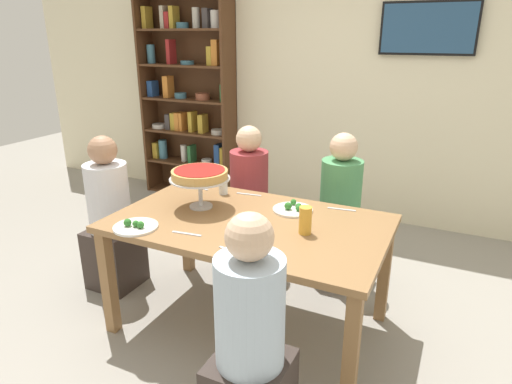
{
  "coord_description": "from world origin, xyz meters",
  "views": [
    {
      "loc": [
        1.1,
        -2.2,
        1.8
      ],
      "look_at": [
        0.0,
        0.1,
        0.89
      ],
      "focal_mm": 31.07,
      "sensor_mm": 36.0,
      "label": 1
    }
  ],
  "objects_px": {
    "salad_plate_far_diner": "(135,226)",
    "cutlery_spare_fork": "(187,234)",
    "cutlery_knife_near": "(249,194)",
    "diner_near_right": "(250,353)",
    "cutlery_knife_far": "(199,187)",
    "deep_dish_pizza_stand": "(200,176)",
    "beer_glass_amber_tall": "(305,220)",
    "diner_far_left": "(249,207)",
    "cutlery_fork_near": "(233,251)",
    "salad_plate_near_diner": "(293,209)",
    "cutlery_fork_far": "(342,209)",
    "water_glass_clear_near": "(223,187)",
    "diner_far_right": "(339,219)",
    "diner_head_west": "(111,224)",
    "dining_table": "(249,233)",
    "bookshelf": "(189,97)",
    "television": "(428,28)"
  },
  "relations": [
    {
      "from": "bookshelf",
      "to": "salad_plate_near_diner",
      "type": "xyz_separation_m",
      "value": [
        1.94,
        -1.75,
        -0.38
      ]
    },
    {
      "from": "deep_dish_pizza_stand",
      "to": "beer_glass_amber_tall",
      "type": "relative_size",
      "value": 2.44
    },
    {
      "from": "cutlery_knife_near",
      "to": "cutlery_fork_far",
      "type": "relative_size",
      "value": 1.0
    },
    {
      "from": "diner_far_left",
      "to": "cutlery_fork_far",
      "type": "distance_m",
      "value": 0.94
    },
    {
      "from": "diner_far_left",
      "to": "cutlery_fork_near",
      "type": "bearing_deg",
      "value": 22.62
    },
    {
      "from": "diner_head_west",
      "to": "diner_far_right",
      "type": "bearing_deg",
      "value": 28.72
    },
    {
      "from": "diner_far_left",
      "to": "cutlery_knife_far",
      "type": "height_order",
      "value": "diner_far_left"
    },
    {
      "from": "diner_far_right",
      "to": "cutlery_fork_far",
      "type": "distance_m",
      "value": 0.49
    },
    {
      "from": "cutlery_fork_far",
      "to": "cutlery_knife_far",
      "type": "height_order",
      "value": "same"
    },
    {
      "from": "television",
      "to": "cutlery_knife_far",
      "type": "bearing_deg",
      "value": -126.66
    },
    {
      "from": "deep_dish_pizza_stand",
      "to": "water_glass_clear_near",
      "type": "relative_size",
      "value": 3.63
    },
    {
      "from": "diner_far_left",
      "to": "cutlery_fork_near",
      "type": "distance_m",
      "value": 1.29
    },
    {
      "from": "bookshelf",
      "to": "cutlery_knife_near",
      "type": "distance_m",
      "value": 2.27
    },
    {
      "from": "diner_near_right",
      "to": "cutlery_knife_near",
      "type": "height_order",
      "value": "diner_near_right"
    },
    {
      "from": "beer_glass_amber_tall",
      "to": "cutlery_fork_near",
      "type": "distance_m",
      "value": 0.46
    },
    {
      "from": "bookshelf",
      "to": "cutlery_spare_fork",
      "type": "xyz_separation_m",
      "value": [
        1.52,
        -2.34,
        -0.39
      ]
    },
    {
      "from": "water_glass_clear_near",
      "to": "bookshelf",
      "type": "bearing_deg",
      "value": 129.67
    },
    {
      "from": "diner_head_west",
      "to": "salad_plate_near_diner",
      "type": "distance_m",
      "value": 1.36
    },
    {
      "from": "diner_near_right",
      "to": "cutlery_knife_far",
      "type": "bearing_deg",
      "value": 40.39
    },
    {
      "from": "television",
      "to": "cutlery_knife_far",
      "type": "height_order",
      "value": "television"
    },
    {
      "from": "salad_plate_far_diner",
      "to": "salad_plate_near_diner",
      "type": "bearing_deg",
      "value": 41.62
    },
    {
      "from": "diner_near_right",
      "to": "deep_dish_pizza_stand",
      "type": "distance_m",
      "value": 1.24
    },
    {
      "from": "bookshelf",
      "to": "deep_dish_pizza_stand",
      "type": "relative_size",
      "value": 5.7
    },
    {
      "from": "diner_far_left",
      "to": "water_glass_clear_near",
      "type": "relative_size",
      "value": 10.74
    },
    {
      "from": "diner_far_left",
      "to": "cutlery_knife_far",
      "type": "bearing_deg",
      "value": -30.02
    },
    {
      "from": "television",
      "to": "cutlery_knife_near",
      "type": "xyz_separation_m",
      "value": [
        -0.89,
        -1.7,
        -1.11
      ]
    },
    {
      "from": "diner_far_left",
      "to": "salad_plate_near_diner",
      "type": "relative_size",
      "value": 4.51
    },
    {
      "from": "cutlery_spare_fork",
      "to": "bookshelf",
      "type": "bearing_deg",
      "value": 116.12
    },
    {
      "from": "cutlery_knife_near",
      "to": "water_glass_clear_near",
      "type": "bearing_deg",
      "value": 13.48
    },
    {
      "from": "beer_glass_amber_tall",
      "to": "diner_far_right",
      "type": "bearing_deg",
      "value": 91.62
    },
    {
      "from": "diner_far_right",
      "to": "cutlery_spare_fork",
      "type": "distance_m",
      "value": 1.31
    },
    {
      "from": "cutlery_spare_fork",
      "to": "cutlery_fork_near",
      "type": "bearing_deg",
      "value": -19.99
    },
    {
      "from": "cutlery_knife_near",
      "to": "cutlery_knife_far",
      "type": "distance_m",
      "value": 0.4
    },
    {
      "from": "diner_far_right",
      "to": "salad_plate_far_diner",
      "type": "relative_size",
      "value": 4.45
    },
    {
      "from": "salad_plate_near_diner",
      "to": "water_glass_clear_near",
      "type": "bearing_deg",
      "value": 171.41
    },
    {
      "from": "cutlery_fork_far",
      "to": "salad_plate_near_diner",
      "type": "bearing_deg",
      "value": 21.32
    },
    {
      "from": "diner_far_left",
      "to": "deep_dish_pizza_stand",
      "type": "distance_m",
      "value": 0.84
    },
    {
      "from": "diner_near_right",
      "to": "cutlery_fork_far",
      "type": "distance_m",
      "value": 1.23
    },
    {
      "from": "dining_table",
      "to": "cutlery_knife_near",
      "type": "distance_m",
      "value": 0.46
    },
    {
      "from": "salad_plate_far_diner",
      "to": "cutlery_spare_fork",
      "type": "distance_m",
      "value": 0.32
    },
    {
      "from": "water_glass_clear_near",
      "to": "cutlery_fork_far",
      "type": "xyz_separation_m",
      "value": [
        0.83,
        0.07,
        -0.05
      ]
    },
    {
      "from": "dining_table",
      "to": "diner_far_right",
      "type": "bearing_deg",
      "value": 67.34
    },
    {
      "from": "diner_far_right",
      "to": "cutlery_fork_far",
      "type": "relative_size",
      "value": 6.39
    },
    {
      "from": "dining_table",
      "to": "cutlery_knife_near",
      "type": "bearing_deg",
      "value": 116.39
    },
    {
      "from": "cutlery_knife_near",
      "to": "cutlery_fork_far",
      "type": "bearing_deg",
      "value": 173.44
    },
    {
      "from": "deep_dish_pizza_stand",
      "to": "cutlery_knife_near",
      "type": "xyz_separation_m",
      "value": [
        0.18,
        0.34,
        -0.21
      ]
    },
    {
      "from": "deep_dish_pizza_stand",
      "to": "cutlery_knife_near",
      "type": "relative_size",
      "value": 2.16
    },
    {
      "from": "cutlery_knife_near",
      "to": "cutlery_spare_fork",
      "type": "xyz_separation_m",
      "value": [
        -0.03,
        -0.73,
        0.0
      ]
    },
    {
      "from": "salad_plate_near_diner",
      "to": "water_glass_clear_near",
      "type": "xyz_separation_m",
      "value": [
        -0.56,
        0.08,
        0.04
      ]
    },
    {
      "from": "bookshelf",
      "to": "deep_dish_pizza_stand",
      "type": "xyz_separation_m",
      "value": [
        1.38,
        -1.95,
        -0.18
      ]
    }
  ]
}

